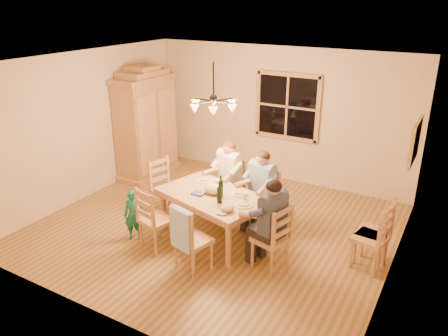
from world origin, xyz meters
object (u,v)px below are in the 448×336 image
Objects in this scene: chair_far_right at (261,211)px; chair_near_left at (157,229)px; chair_near_right at (193,250)px; chair_spare_front at (369,248)px; adult_woman at (229,169)px; adult_slate_man at (272,214)px; wine_bottle_a at (221,186)px; dining_table at (213,200)px; adult_plaid_man at (262,181)px; chair_end_left at (167,198)px; chair_spare_back at (371,243)px; chair_far_left at (228,197)px; chair_end_right at (270,248)px; chandelier at (214,104)px; armoire at (146,127)px; wine_bottle_b at (220,192)px; child at (134,215)px.

chair_near_left is at bearing 64.80° from chair_far_right.
chair_near_right is 1.00× the size of chair_spare_front.
adult_woman is 1.00× the size of adult_slate_man.
chair_near_right is 1.06m from wine_bottle_a.
dining_table is 2.12× the size of adult_plaid_man.
chair_end_left is at bearing 153.43° from chair_near_right.
chair_near_right is 2.54m from chair_spare_back.
dining_table is 1.87× the size of chair_far_right.
chair_end_left is at bearing 27.98° from chair_far_right.
chair_spare_front is at bearing -175.62° from chair_far_left.
chandelier is at bearing 79.77° from chair_end_right.
adult_plaid_man is at bearing -16.49° from armoire.
adult_plaid_man reaches higher than wine_bottle_b.
adult_woman is at bearing -0.00° from adult_plaid_man.
adult_plaid_man is at bearing 30.33° from chandelier.
chandelier reaches higher than chair_spare_front.
chair_near_right is at bearing -76.69° from dining_table.
adult_woman is 0.88× the size of chair_spare_back.
wine_bottle_b is at bearing 87.68° from chair_far_right.
armoire is 4.19m from chair_end_right.
wine_bottle_b is at bearing 114.09° from chair_spare_back.
wine_bottle_a is 2.29m from chair_spare_front.
wine_bottle_a and wine_bottle_b have the same top height.
chair_spare_back is (3.35, 1.21, -0.11)m from child.
wine_bottle_a is at bearing 126.58° from adult_woman.
armoire is 5.07m from chair_spare_front.
chair_end_left is at bearing -179.83° from chandelier.
chair_far_left is at bearing -0.00° from adult_plaid_man.
chair_far_left is at bearing 63.43° from adult_slate_man.
chair_far_right is at bearing 117.98° from chair_end_left.
chair_near_left is 0.83m from chair_near_right.
wine_bottle_b reaches higher than chair_spare_back.
adult_slate_man reaches higher than child.
adult_woman is (0.39, 1.51, 0.54)m from chair_near_left.
chair_spare_back is at bearing 13.74° from dining_table.
chair_near_right reaches higher than dining_table.
chair_end_left is (-1.11, 0.29, -0.35)m from dining_table.
adult_woman and adult_plaid_man have the same top height.
chair_near_left and chair_end_left have the same top height.
chair_near_left and chair_near_right have the same top height.
chair_spare_front is at bearing -176.25° from chair_spare_back.
adult_woman is at bearing 136.74° from chair_end_left.
chair_end_right is at bearing 90.00° from chair_end_left.
armoire is at bearing 77.60° from chair_end_right.
chair_spare_front is at bearing 45.65° from chair_near_right.
chair_end_left is at bearing 90.00° from chair_end_right.
armoire is at bearing 147.55° from wine_bottle_b.
dining_table is 0.31m from wine_bottle_a.
dining_table is at bearing 90.00° from chair_end_right.
wine_bottle_b is (0.44, -1.06, 0.08)m from adult_woman.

